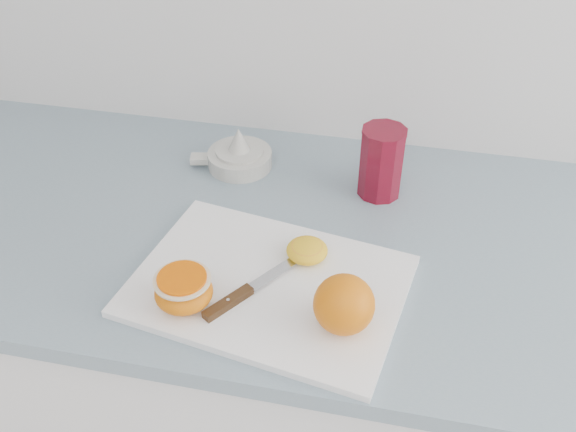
{
  "coord_description": "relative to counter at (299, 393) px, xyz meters",
  "views": [
    {
      "loc": [
        0.33,
        0.9,
        1.57
      ],
      "look_at": [
        0.17,
        1.64,
        0.96
      ],
      "focal_mm": 40.0,
      "sensor_mm": 36.0,
      "label": 1
    }
  ],
  "objects": [
    {
      "name": "squeezed_shell",
      "position": [
        0.02,
        -0.08,
        0.47
      ],
      "size": [
        0.06,
        0.06,
        0.03
      ],
      "color": "yellow",
      "rests_on": "cutting_board"
    },
    {
      "name": "counter",
      "position": [
        0.0,
        0.0,
        0.0
      ],
      "size": [
        2.51,
        0.64,
        0.89
      ],
      "color": "white",
      "rests_on": "ground"
    },
    {
      "name": "red_tumbler",
      "position": [
        0.11,
        0.13,
        0.5
      ],
      "size": [
        0.08,
        0.08,
        0.13
      ],
      "color": "maroon",
      "rests_on": "counter"
    },
    {
      "name": "whole_orange",
      "position": [
        0.1,
        -0.21,
        0.5
      ],
      "size": [
        0.08,
        0.08,
        0.08
      ],
      "color": "#DD6600",
      "rests_on": "cutting_board"
    },
    {
      "name": "paring_knife",
      "position": [
        -0.06,
        -0.19,
        0.46
      ],
      "size": [
        0.12,
        0.17,
        0.01
      ],
      "color": "#3E2913",
      "rests_on": "cutting_board"
    },
    {
      "name": "cutting_board",
      "position": [
        -0.02,
        -0.15,
        0.45
      ],
      "size": [
        0.43,
        0.34,
        0.01
      ],
      "primitive_type": "cube",
      "rotation": [
        0.0,
        0.0,
        -0.17
      ],
      "color": "white",
      "rests_on": "counter"
    },
    {
      "name": "citrus_juicer",
      "position": [
        -0.15,
        0.16,
        0.47
      ],
      "size": [
        0.15,
        0.12,
        0.08
      ],
      "color": "silver",
      "rests_on": "counter"
    },
    {
      "name": "half_orange",
      "position": [
        -0.13,
        -0.21,
        0.48
      ],
      "size": [
        0.08,
        0.08,
        0.05
      ],
      "color": "#DD6600",
      "rests_on": "cutting_board"
    }
  ]
}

